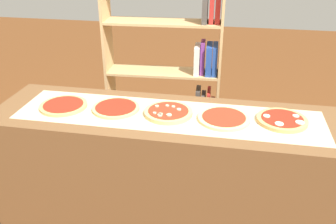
{
  "coord_description": "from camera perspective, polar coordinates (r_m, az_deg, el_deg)",
  "views": [
    {
      "loc": [
        0.34,
        -1.84,
        1.83
      ],
      "look_at": [
        0.0,
        0.0,
        0.9
      ],
      "focal_mm": 39.32,
      "sensor_mm": 36.0,
      "label": 1
    }
  ],
  "objects": [
    {
      "name": "pizza_plain_0",
      "position": [
        2.28,
        -15.9,
        0.97
      ],
      "size": [
        0.28,
        0.28,
        0.02
      ],
      "color": "tan",
      "rests_on": "parchment_paper"
    },
    {
      "name": "pizza_plain_1",
      "position": [
        2.19,
        -8.1,
        0.65
      ],
      "size": [
        0.28,
        0.28,
        0.02
      ],
      "color": "#DBB26B",
      "rests_on": "parchment_paper"
    },
    {
      "name": "counter",
      "position": [
        2.33,
        -0.0,
        -10.18
      ],
      "size": [
        2.06,
        0.59,
        0.88
      ],
      "primitive_type": "cube",
      "color": "brown",
      "rests_on": "ground_plane"
    },
    {
      "name": "parchment_paper",
      "position": [
        2.1,
        -0.0,
        -0.46
      ],
      "size": [
        1.74,
        0.41,
        0.0
      ],
      "primitive_type": "cube",
      "color": "beige",
      "rests_on": "counter"
    },
    {
      "name": "pizza_plain_3",
      "position": [
        2.07,
        8.65,
        -0.88
      ],
      "size": [
        0.29,
        0.29,
        0.02
      ],
      "color": "#E5C17F",
      "rests_on": "parchment_paper"
    },
    {
      "name": "bookshelf",
      "position": [
        2.99,
        1.73,
        4.78
      ],
      "size": [
        0.92,
        0.29,
        1.61
      ],
      "color": "tan",
      "rests_on": "ground_plane"
    },
    {
      "name": "pizza_mozzarella_4",
      "position": [
        2.12,
        17.27,
        -1.16
      ],
      "size": [
        0.28,
        0.28,
        0.03
      ],
      "color": "tan",
      "rests_on": "parchment_paper"
    },
    {
      "name": "pizza_mushroom_2",
      "position": [
        2.1,
        0.04,
        -0.03
      ],
      "size": [
        0.28,
        0.28,
        0.03
      ],
      "color": "#DBB26B",
      "rests_on": "parchment_paper"
    }
  ]
}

